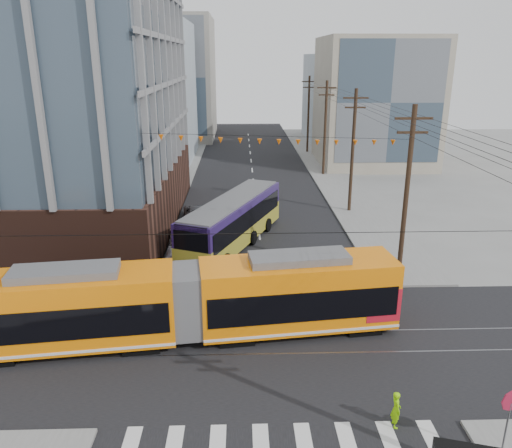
{
  "coord_description": "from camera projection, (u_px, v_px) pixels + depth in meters",
  "views": [
    {
      "loc": [
        -1.45,
        -17.66,
        13.54
      ],
      "look_at": [
        -0.57,
        10.36,
        4.13
      ],
      "focal_mm": 35.0,
      "sensor_mm": 36.0,
      "label": 1
    }
  ],
  "objects": [
    {
      "name": "pedestrian",
      "position": [
        396.0,
        409.0,
        19.03
      ],
      "size": [
        0.38,
        0.57,
        1.53
      ],
      "primitive_type": "imported",
      "rotation": [
        0.0,
        0.0,
        1.59
      ],
      "color": "#84DE04",
      "rests_on": "ground"
    },
    {
      "name": "bg_bldg_ne_near",
      "position": [
        375.0,
        102.0,
        64.49
      ],
      "size": [
        14.0,
        14.0,
        16.0
      ],
      "primitive_type": "cube",
      "color": "gray",
      "rests_on": "ground"
    },
    {
      "name": "city_bus",
      "position": [
        233.0,
        221.0,
        37.34
      ],
      "size": [
        7.75,
        13.11,
        3.7
      ],
      "primitive_type": null,
      "rotation": [
        0.0,
        0.0,
        -0.41
      ],
      "color": "#27164E",
      "rests_on": "ground"
    },
    {
      "name": "utility_pole_far",
      "position": [
        308.0,
        115.0,
        72.65
      ],
      "size": [
        0.3,
        0.3,
        11.0
      ],
      "primitive_type": "cylinder",
      "color": "black",
      "rests_on": "ground"
    },
    {
      "name": "stop_sign",
      "position": [
        506.0,
        428.0,
        17.22
      ],
      "size": [
        1.02,
        1.02,
        2.73
      ],
      "primitive_type": null,
      "rotation": [
        0.0,
        0.0,
        0.26
      ],
      "color": "maroon",
      "rests_on": "ground"
    },
    {
      "name": "bg_bldg_nw_far",
      "position": [
        167.0,
        79.0,
        85.71
      ],
      "size": [
        16.0,
        18.0,
        20.0
      ],
      "primitive_type": "cube",
      "color": "gray",
      "rests_on": "ground"
    },
    {
      "name": "parked_car_white",
      "position": [
        181.0,
        234.0,
        38.3
      ],
      "size": [
        2.19,
        4.39,
        1.23
      ],
      "primitive_type": "imported",
      "rotation": [
        0.0,
        0.0,
        3.26
      ],
      "color": "beige",
      "rests_on": "ground"
    },
    {
      "name": "bg_bldg_ne_far",
      "position": [
        355.0,
        98.0,
        83.82
      ],
      "size": [
        16.0,
        16.0,
        14.0
      ],
      "primitive_type": "cube",
      "color": "#8C99A5",
      "rests_on": "ground"
    },
    {
      "name": "parked_car_grey",
      "position": [
        197.0,
        213.0,
        43.38
      ],
      "size": [
        2.74,
        5.03,
        1.34
      ],
      "primitive_type": "imported",
      "rotation": [
        0.0,
        0.0,
        3.25
      ],
      "color": "#47484E",
      "rests_on": "ground"
    },
    {
      "name": "bg_bldg_nw_near",
      "position": [
        124.0,
        92.0,
        66.98
      ],
      "size": [
        18.0,
        16.0,
        18.0
      ],
      "primitive_type": "cube",
      "color": "#8C99A5",
      "rests_on": "ground"
    },
    {
      "name": "ground",
      "position": [
        277.0,
        394.0,
        21.08
      ],
      "size": [
        160.0,
        160.0,
        0.0
      ],
      "primitive_type": "plane",
      "color": "slate"
    },
    {
      "name": "streetcar",
      "position": [
        188.0,
        302.0,
        24.65
      ],
      "size": [
        21.31,
        5.53,
        4.07
      ],
      "primitive_type": null,
      "rotation": [
        0.0,
        0.0,
        0.12
      ],
      "color": "orange",
      "rests_on": "ground"
    },
    {
      "name": "parked_car_silver",
      "position": [
        182.0,
        252.0,
        34.5
      ],
      "size": [
        1.72,
        4.42,
        1.44
      ],
      "primitive_type": "imported",
      "rotation": [
        0.0,
        0.0,
        3.1
      ],
      "color": "gray",
      "rests_on": "ground"
    },
    {
      "name": "jersey_barrier",
      "position": [
        394.0,
        273.0,
        31.94
      ],
      "size": [
        1.79,
        3.91,
        0.76
      ],
      "primitive_type": "cube",
      "rotation": [
        0.0,
        0.0,
        -0.25
      ],
      "color": "slate",
      "rests_on": "ground"
    }
  ]
}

